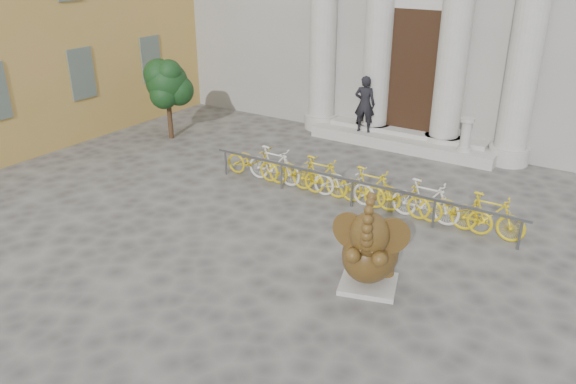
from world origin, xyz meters
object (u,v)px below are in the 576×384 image
Objects in this scene: bike_rack at (356,185)px; tree at (167,83)px; pedestrian at (365,104)px; elephant_statue at (370,252)px.

tree is (-7.52, 1.31, 1.35)m from bike_rack.
bike_rack is at bearing -9.89° from tree.
tree reaches higher than pedestrian.
bike_rack is 3.13× the size of tree.
tree reaches higher than elephant_statue.
pedestrian is at bearing 99.58° from elephant_statue.
bike_rack is 4.93m from pedestrian.
bike_rack is at bearing 101.44° from pedestrian.
tree is (-9.44, 4.61, 1.09)m from elephant_statue.
pedestrian is (-1.97, 4.45, 0.77)m from bike_rack.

